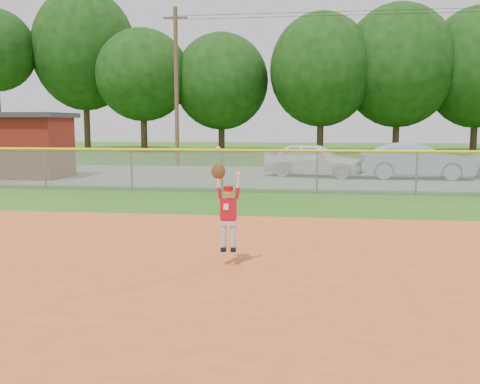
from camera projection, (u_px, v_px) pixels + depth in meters
name	position (u px, v px, depth m)	size (l,w,h in m)	color
ground	(323.00, 273.00, 8.77)	(120.00, 120.00, 0.00)	#285914
clay_infield	(328.00, 347.00, 5.82)	(24.00, 16.00, 0.04)	#BC4E21
parking_strip	(315.00, 177.00, 24.50)	(44.00, 10.00, 0.03)	slate
car_white_a	(314.00, 160.00, 24.34)	(1.82, 4.52, 1.54)	white
car_blue	(416.00, 161.00, 23.35)	(1.65, 4.72, 1.56)	#7CA3B9
utility_shed	(26.00, 145.00, 23.84)	(3.91, 3.05, 2.91)	#5F170D
outfield_fence	(317.00, 169.00, 18.49)	(40.06, 0.10, 1.55)	gray
power_lines	(334.00, 83.00, 29.67)	(19.40, 0.24, 9.00)	#4C3823
tree_line	(327.00, 62.00, 44.95)	(62.37, 13.00, 14.43)	#422D1C
ballplayer	(227.00, 208.00, 9.03)	(0.50, 0.22, 1.78)	silver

